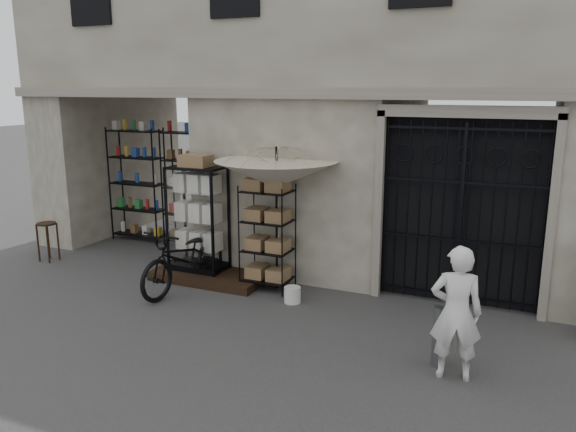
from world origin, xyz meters
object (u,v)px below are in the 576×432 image
at_px(wire_rack, 268,238).
at_px(shopkeeper, 451,377).
at_px(bicycle, 187,289).
at_px(market_umbrella, 276,167).
at_px(steel_bollard, 438,336).
at_px(display_cabinet, 198,224).
at_px(wooden_stool, 48,241).
at_px(white_bucket, 292,295).

xyz_separation_m(wire_rack, shopkeeper, (3.29, -1.84, -0.88)).
bearing_deg(bicycle, shopkeeper, -8.93).
distance_m(wire_rack, market_umbrella, 1.21).
relative_size(bicycle, shopkeeper, 1.28).
bearing_deg(steel_bollard, wire_rack, 152.20).
bearing_deg(steel_bollard, shopkeeper, -45.47).
relative_size(display_cabinet, wire_rack, 1.12).
relative_size(display_cabinet, steel_bollard, 2.62).
xyz_separation_m(wooden_stool, steel_bollard, (7.71, -1.30, -0.02)).
height_order(market_umbrella, shopkeeper, market_umbrella).
xyz_separation_m(market_umbrella, wooden_stool, (-4.76, -0.40, -1.68)).
bearing_deg(wooden_stool, steel_bollard, -9.59).
distance_m(display_cabinet, bicycle, 1.17).
height_order(wire_rack, market_umbrella, market_umbrella).
relative_size(white_bucket, bicycle, 0.13).
relative_size(wire_rack, shopkeeper, 1.11).
bearing_deg(display_cabinet, shopkeeper, -2.26).
height_order(bicycle, shopkeeper, bicycle).
xyz_separation_m(wire_rack, bicycle, (-1.25, -0.59, -0.88)).
height_order(display_cabinet, white_bucket, display_cabinet).
relative_size(display_cabinet, wooden_stool, 2.61).
height_order(market_umbrella, wooden_stool, market_umbrella).
xyz_separation_m(steel_bollard, shopkeeper, (0.21, -0.22, -0.38)).
bearing_deg(white_bucket, display_cabinet, 167.10).
xyz_separation_m(market_umbrella, steel_bollard, (2.95, -1.70, -1.70)).
bearing_deg(market_umbrella, shopkeeper, -31.28).
relative_size(steel_bollard, shopkeeper, 0.47).
bearing_deg(shopkeeper, steel_bollard, -56.35).
height_order(white_bucket, bicycle, bicycle).
height_order(market_umbrella, bicycle, market_umbrella).
distance_m(display_cabinet, market_umbrella, 1.87).
height_order(white_bucket, shopkeeper, white_bucket).
relative_size(market_umbrella, white_bucket, 10.93).
height_order(wooden_stool, steel_bollard, wooden_stool).
distance_m(market_umbrella, bicycle, 2.58).
xyz_separation_m(display_cabinet, wooden_stool, (-3.24, -0.35, -0.58)).
bearing_deg(wire_rack, bicycle, -160.46).
relative_size(white_bucket, wooden_stool, 0.34).
distance_m(display_cabinet, white_bucket, 2.24).
relative_size(wooden_stool, steel_bollard, 1.00).
distance_m(market_umbrella, steel_bollard, 3.80).
distance_m(display_cabinet, wire_rack, 1.39).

